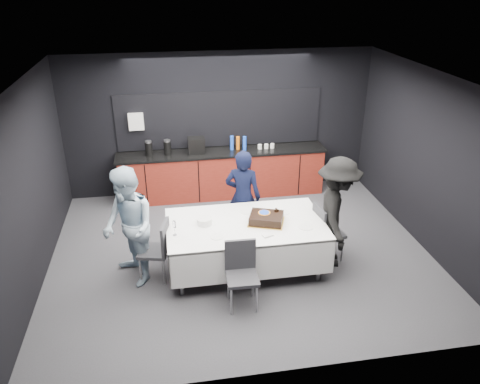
% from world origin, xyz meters
% --- Properties ---
extents(ground, '(6.00, 6.00, 0.00)m').
position_xyz_m(ground, '(0.00, 0.00, 0.00)').
color(ground, '#3E3E42').
rests_on(ground, ground).
extents(room_shell, '(6.04, 5.04, 2.82)m').
position_xyz_m(room_shell, '(0.00, 0.00, 1.86)').
color(room_shell, white).
rests_on(room_shell, ground).
extents(kitchenette, '(4.10, 0.64, 2.05)m').
position_xyz_m(kitchenette, '(-0.02, 2.22, 0.54)').
color(kitchenette, maroon).
rests_on(kitchenette, ground).
extents(party_table, '(2.32, 1.32, 0.78)m').
position_xyz_m(party_table, '(0.00, -0.40, 0.64)').
color(party_table, '#99999E').
rests_on(party_table, ground).
extents(cake_assembly, '(0.62, 0.57, 0.16)m').
position_xyz_m(cake_assembly, '(0.31, -0.42, 0.84)').
color(cake_assembly, gold).
rests_on(cake_assembly, party_table).
extents(plate_stack, '(0.22, 0.22, 0.10)m').
position_xyz_m(plate_stack, '(-0.60, -0.33, 0.83)').
color(plate_stack, white).
rests_on(plate_stack, party_table).
extents(loose_plate_near, '(0.19, 0.19, 0.01)m').
position_xyz_m(loose_plate_near, '(-0.46, -0.72, 0.78)').
color(loose_plate_near, white).
rests_on(loose_plate_near, party_table).
extents(loose_plate_right_a, '(0.19, 0.19, 0.01)m').
position_xyz_m(loose_plate_right_a, '(0.64, -0.17, 0.78)').
color(loose_plate_right_a, white).
rests_on(loose_plate_right_a, party_table).
extents(loose_plate_right_b, '(0.22, 0.22, 0.01)m').
position_xyz_m(loose_plate_right_b, '(0.84, -0.66, 0.78)').
color(loose_plate_right_b, white).
rests_on(loose_plate_right_b, party_table).
extents(loose_plate_far, '(0.19, 0.19, 0.01)m').
position_xyz_m(loose_plate_far, '(0.06, -0.05, 0.78)').
color(loose_plate_far, white).
rests_on(loose_plate_far, party_table).
extents(fork_pile, '(0.17, 0.14, 0.02)m').
position_xyz_m(fork_pile, '(0.24, -0.81, 0.79)').
color(fork_pile, white).
rests_on(fork_pile, party_table).
extents(champagne_flute, '(0.06, 0.06, 0.22)m').
position_xyz_m(champagne_flute, '(-1.04, -0.57, 0.94)').
color(champagne_flute, white).
rests_on(champagne_flute, party_table).
extents(chair_left, '(0.51, 0.51, 0.92)m').
position_xyz_m(chair_left, '(-1.28, -0.44, 0.53)').
color(chair_left, '#2E2E33').
rests_on(chair_left, ground).
extents(chair_right, '(0.47, 0.47, 0.92)m').
position_xyz_m(chair_right, '(1.25, -0.35, 0.53)').
color(chair_right, '#2E2E33').
rests_on(chair_right, ground).
extents(chair_near, '(0.43, 0.43, 0.92)m').
position_xyz_m(chair_near, '(-0.20, -1.20, 0.53)').
color(chair_near, '#2E2E33').
rests_on(chair_near, ground).
extents(person_center, '(0.69, 0.57, 1.61)m').
position_xyz_m(person_center, '(0.10, 0.41, 0.81)').
color(person_center, black).
rests_on(person_center, ground).
extents(person_left, '(0.96, 1.06, 1.76)m').
position_xyz_m(person_left, '(-1.68, -0.42, 0.88)').
color(person_left, '#A8C1D4').
rests_on(person_left, ground).
extents(person_right, '(0.92, 1.25, 1.73)m').
position_xyz_m(person_right, '(1.38, -0.46, 0.87)').
color(person_right, black).
rests_on(person_right, ground).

